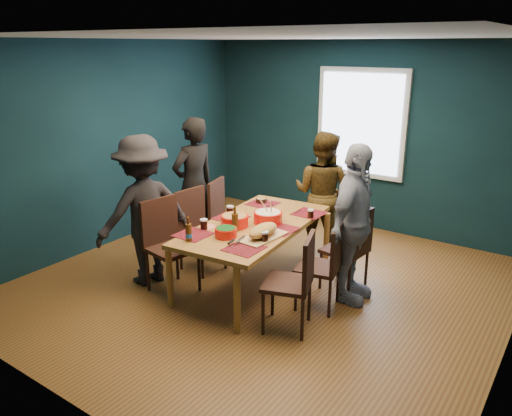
{
  "coord_description": "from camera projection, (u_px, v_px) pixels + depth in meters",
  "views": [
    {
      "loc": [
        2.86,
        -4.29,
        2.63
      ],
      "look_at": [
        -0.09,
        -0.05,
        0.93
      ],
      "focal_mm": 35.0,
      "sensor_mm": 36.0,
      "label": 1
    }
  ],
  "objects": [
    {
      "name": "room",
      "position": [
        279.0,
        164.0,
        5.5
      ],
      "size": [
        5.01,
        5.01,
        2.71
      ],
      "color": "brown",
      "rests_on": "ground"
    },
    {
      "name": "dining_table",
      "position": [
        255.0,
        230.0,
        5.51
      ],
      "size": [
        1.17,
        2.06,
        0.75
      ],
      "rotation": [
        0.0,
        0.0,
        0.09
      ],
      "color": "#A67932",
      "rests_on": "floor"
    },
    {
      "name": "chair_left_far",
      "position": [
        224.0,
        211.0,
        6.45
      ],
      "size": [
        0.54,
        0.54,
        0.98
      ],
      "rotation": [
        0.0,
        0.0,
        0.26
      ],
      "color": "black",
      "rests_on": "floor"
    },
    {
      "name": "chair_left_mid",
      "position": [
        197.0,
        223.0,
        6.02
      ],
      "size": [
        0.49,
        0.49,
        0.99
      ],
      "rotation": [
        0.0,
        0.0,
        -0.12
      ],
      "color": "black",
      "rests_on": "floor"
    },
    {
      "name": "chair_left_near",
      "position": [
        166.0,
        238.0,
        5.48
      ],
      "size": [
        0.54,
        0.54,
        1.04
      ],
      "rotation": [
        0.0,
        0.0,
        -0.17
      ],
      "color": "black",
      "rests_on": "floor"
    },
    {
      "name": "chair_right_far",
      "position": [
        352.0,
        244.0,
        5.44
      ],
      "size": [
        0.47,
        0.47,
        0.95
      ],
      "rotation": [
        0.0,
        0.0,
        -0.11
      ],
      "color": "black",
      "rests_on": "floor"
    },
    {
      "name": "chair_right_mid",
      "position": [
        327.0,
        261.0,
        5.07
      ],
      "size": [
        0.49,
        0.49,
        0.92
      ],
      "rotation": [
        0.0,
        0.0,
        0.22
      ],
      "color": "black",
      "rests_on": "floor"
    },
    {
      "name": "chair_right_near",
      "position": [
        297.0,
        276.0,
        4.67
      ],
      "size": [
        0.56,
        0.56,
        0.97
      ],
      "rotation": [
        0.0,
        0.0,
        0.33
      ],
      "color": "black",
      "rests_on": "floor"
    },
    {
      "name": "person_far_left",
      "position": [
        194.0,
        185.0,
        6.49
      ],
      "size": [
        0.53,
        0.71,
        1.77
      ],
      "primitive_type": "imported",
      "rotation": [
        0.0,
        0.0,
        4.54
      ],
      "color": "black",
      "rests_on": "floor"
    },
    {
      "name": "person_back",
      "position": [
        322.0,
        193.0,
        6.44
      ],
      "size": [
        0.82,
        0.67,
        1.6
      ],
      "primitive_type": "imported",
      "rotation": [
        0.0,
        0.0,
        3.22
      ],
      "color": "black",
      "rests_on": "floor"
    },
    {
      "name": "person_right",
      "position": [
        353.0,
        225.0,
        5.16
      ],
      "size": [
        0.48,
        1.02,
        1.71
      ],
      "primitive_type": "imported",
      "rotation": [
        0.0,
        0.0,
        1.64
      ],
      "color": "white",
      "rests_on": "floor"
    },
    {
      "name": "person_near_left",
      "position": [
        143.0,
        211.0,
        5.58
      ],
      "size": [
        0.94,
        1.24,
        1.71
      ],
      "primitive_type": "imported",
      "rotation": [
        0.0,
        0.0,
        4.41
      ],
      "color": "black",
      "rests_on": "floor"
    },
    {
      "name": "bowl_salad",
      "position": [
        235.0,
        220.0,
        5.39
      ],
      "size": [
        0.3,
        0.3,
        0.13
      ],
      "color": "red",
      "rests_on": "dining_table"
    },
    {
      "name": "bowl_dumpling",
      "position": [
        268.0,
        217.0,
        5.49
      ],
      "size": [
        0.32,
        0.32,
        0.3
      ],
      "color": "red",
      "rests_on": "dining_table"
    },
    {
      "name": "bowl_herbs",
      "position": [
        226.0,
        232.0,
        5.1
      ],
      "size": [
        0.23,
        0.23,
        0.1
      ],
      "color": "red",
      "rests_on": "dining_table"
    },
    {
      "name": "cutting_board",
      "position": [
        263.0,
        232.0,
        5.06
      ],
      "size": [
        0.33,
        0.67,
        0.15
      ],
      "rotation": [
        0.0,
        0.0,
        -0.08
      ],
      "color": "tan",
      "rests_on": "dining_table"
    },
    {
      "name": "small_bowl",
      "position": [
        261.0,
        200.0,
        6.21
      ],
      "size": [
        0.14,
        0.14,
        0.06
      ],
      "color": "black",
      "rests_on": "dining_table"
    },
    {
      "name": "beer_bottle_a",
      "position": [
        189.0,
        233.0,
        4.98
      ],
      "size": [
        0.07,
        0.07,
        0.25
      ],
      "color": "#46260C",
      "rests_on": "dining_table"
    },
    {
      "name": "beer_bottle_b",
      "position": [
        235.0,
        222.0,
        5.23
      ],
      "size": [
        0.07,
        0.07,
        0.27
      ],
      "color": "#46260C",
      "rests_on": "dining_table"
    },
    {
      "name": "cola_glass_a",
      "position": [
        204.0,
        224.0,
        5.31
      ],
      "size": [
        0.08,
        0.08,
        0.11
      ],
      "color": "black",
      "rests_on": "dining_table"
    },
    {
      "name": "cola_glass_b",
      "position": [
        264.0,
        236.0,
        4.95
      ],
      "size": [
        0.08,
        0.08,
        0.12
      ],
      "color": "black",
      "rests_on": "dining_table"
    },
    {
      "name": "cola_glass_c",
      "position": [
        311.0,
        213.0,
        5.65
      ],
      "size": [
        0.07,
        0.07,
        0.1
      ],
      "color": "black",
      "rests_on": "dining_table"
    },
    {
      "name": "cola_glass_d",
      "position": [
        230.0,
        210.0,
        5.73
      ],
      "size": [
        0.08,
        0.08,
        0.11
      ],
      "color": "black",
      "rests_on": "dining_table"
    },
    {
      "name": "napkin_a",
      "position": [
        285.0,
        230.0,
        5.31
      ],
      "size": [
        0.16,
        0.16,
        0.0
      ],
      "primitive_type": "cube",
      "rotation": [
        0.0,
        0.0,
        -0.05
      ],
      "color": "#E26D5F",
      "rests_on": "dining_table"
    },
    {
      "name": "napkin_b",
      "position": [
        209.0,
        227.0,
        5.39
      ],
      "size": [
        0.17,
        0.17,
        0.0
      ],
      "primitive_type": "cube",
      "rotation": [
        0.0,
        0.0,
        -0.23
      ],
      "color": "#E26D5F",
      "rests_on": "dining_table"
    },
    {
      "name": "napkin_c",
      "position": [
        239.0,
        252.0,
        4.74
      ],
      "size": [
        0.17,
        0.17,
        0.0
      ],
      "primitive_type": "cube",
      "rotation": [
        0.0,
        0.0,
        0.36
      ],
      "color": "#E26D5F",
      "rests_on": "dining_table"
    }
  ]
}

